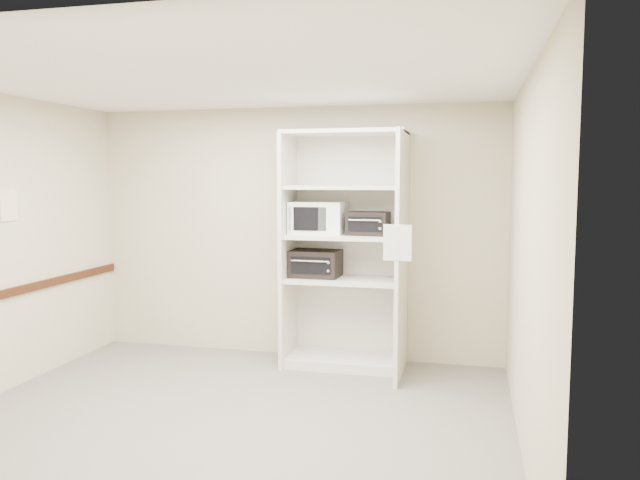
% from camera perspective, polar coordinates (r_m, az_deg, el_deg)
% --- Properties ---
extents(floor, '(4.50, 4.00, 0.01)m').
position_cam_1_polar(floor, '(5.25, -8.53, -16.10)').
color(floor, '#6C665D').
rests_on(floor, ground).
extents(ceiling, '(4.50, 4.00, 0.01)m').
position_cam_1_polar(ceiling, '(4.94, -9.00, 14.42)').
color(ceiling, white).
extents(wall_back, '(4.50, 0.02, 2.70)m').
position_cam_1_polar(wall_back, '(6.80, -2.35, 0.66)').
color(wall_back, '#BBAC8E').
rests_on(wall_back, ground).
extents(wall_front, '(4.50, 0.02, 2.70)m').
position_cam_1_polar(wall_front, '(3.18, -22.62, -5.52)').
color(wall_front, '#BBAC8E').
rests_on(wall_front, ground).
extents(wall_right, '(0.02, 4.00, 2.70)m').
position_cam_1_polar(wall_right, '(4.57, 18.38, -2.08)').
color(wall_right, '#BBAC8E').
rests_on(wall_right, ground).
extents(shelving_unit, '(1.24, 0.92, 2.42)m').
position_cam_1_polar(shelving_unit, '(6.38, 2.69, -1.65)').
color(shelving_unit, beige).
rests_on(shelving_unit, floor).
extents(microwave, '(0.56, 0.43, 0.33)m').
position_cam_1_polar(microwave, '(6.46, -0.14, 2.06)').
color(microwave, white).
rests_on(microwave, shelving_unit).
extents(toaster_oven_upper, '(0.42, 0.33, 0.23)m').
position_cam_1_polar(toaster_oven_upper, '(6.32, 4.43, 1.52)').
color(toaster_oven_upper, black).
rests_on(toaster_oven_upper, shelving_unit).
extents(toaster_oven_lower, '(0.51, 0.40, 0.28)m').
position_cam_1_polar(toaster_oven_lower, '(6.49, -0.39, -2.16)').
color(toaster_oven_lower, black).
rests_on(toaster_oven_lower, shelving_unit).
extents(paper_sign, '(0.25, 0.03, 0.32)m').
position_cam_1_polar(paper_sign, '(5.65, 7.09, -0.25)').
color(paper_sign, white).
rests_on(paper_sign, shelving_unit).
extents(wall_poster, '(0.01, 0.21, 0.29)m').
position_cam_1_polar(wall_poster, '(6.36, -26.59, 2.89)').
color(wall_poster, white).
rests_on(wall_poster, wall_left).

